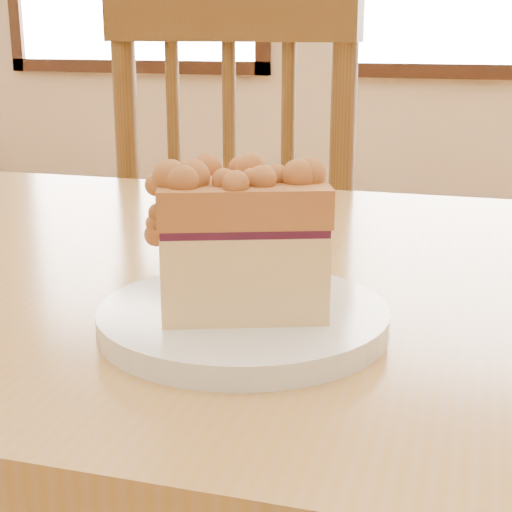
% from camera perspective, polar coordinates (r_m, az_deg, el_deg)
% --- Properties ---
extents(cafe_table_main, '(1.20, 0.83, 0.75)m').
position_cam_1_polar(cafe_table_main, '(0.83, -6.06, -6.81)').
color(cafe_table_main, '#AE7F43').
rests_on(cafe_table_main, ground).
extents(cafe_chair_main, '(0.47, 0.47, 1.03)m').
position_cam_1_polar(cafe_chair_main, '(1.50, 0.50, -1.38)').
color(cafe_chair_main, brown).
rests_on(cafe_chair_main, ground).
extents(plate, '(0.22, 0.22, 0.02)m').
position_cam_1_polar(plate, '(0.60, -0.93, -4.62)').
color(plate, white).
rests_on(plate, cafe_table_main).
extents(cake_slice, '(0.15, 0.13, 0.12)m').
position_cam_1_polar(cake_slice, '(0.58, -1.07, 1.50)').
color(cake_slice, '#DFBA7E').
rests_on(cake_slice, plate).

